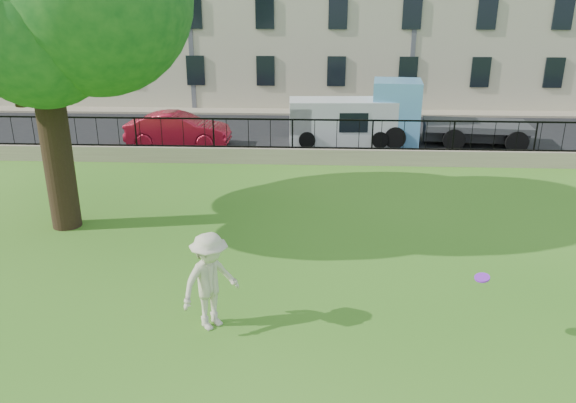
# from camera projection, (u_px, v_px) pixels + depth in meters

# --- Properties ---
(ground) EXTENTS (120.00, 120.00, 0.00)m
(ground) POSITION_uv_depth(u_px,v_px,m) (264.00, 345.00, 10.26)
(ground) COLOR #326F1A
(ground) RESTS_ON ground
(retaining_wall) EXTENTS (50.00, 0.40, 0.60)m
(retaining_wall) POSITION_uv_depth(u_px,v_px,m) (292.00, 156.00, 21.42)
(retaining_wall) COLOR gray
(retaining_wall) RESTS_ON ground
(iron_railing) EXTENTS (50.00, 0.05, 1.13)m
(iron_railing) POSITION_uv_depth(u_px,v_px,m) (292.00, 134.00, 21.13)
(iron_railing) COLOR black
(iron_railing) RESTS_ON retaining_wall
(street) EXTENTS (60.00, 9.00, 0.01)m
(street) POSITION_uv_depth(u_px,v_px,m) (297.00, 135.00, 25.93)
(street) COLOR black
(street) RESTS_ON ground
(sidewalk) EXTENTS (60.00, 1.40, 0.12)m
(sidewalk) POSITION_uv_depth(u_px,v_px,m) (300.00, 112.00, 30.79)
(sidewalk) COLOR gray
(sidewalk) RESTS_ON ground
(man) EXTENTS (1.39, 1.41, 1.94)m
(man) POSITION_uv_depth(u_px,v_px,m) (210.00, 281.00, 10.54)
(man) COLOR beige
(man) RESTS_ON ground
(frisbee) EXTENTS (0.34, 0.34, 0.12)m
(frisbee) POSITION_uv_depth(u_px,v_px,m) (482.00, 278.00, 10.00)
(frisbee) COLOR purple
(red_sedan) EXTENTS (4.35, 1.53, 1.43)m
(red_sedan) POSITION_uv_depth(u_px,v_px,m) (178.00, 130.00, 23.77)
(red_sedan) COLOR #B5162D
(red_sedan) RESTS_ON street
(white_van) EXTENTS (4.61, 2.01, 1.90)m
(white_van) POSITION_uv_depth(u_px,v_px,m) (342.00, 122.00, 24.21)
(white_van) COLOR silver
(white_van) RESTS_ON street
(blue_truck) EXTENTS (6.59, 2.95, 2.68)m
(blue_truck) POSITION_uv_depth(u_px,v_px,m) (448.00, 113.00, 23.94)
(blue_truck) COLOR #5595C8
(blue_truck) RESTS_ON street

